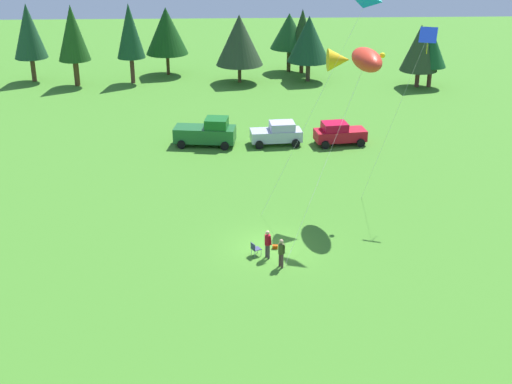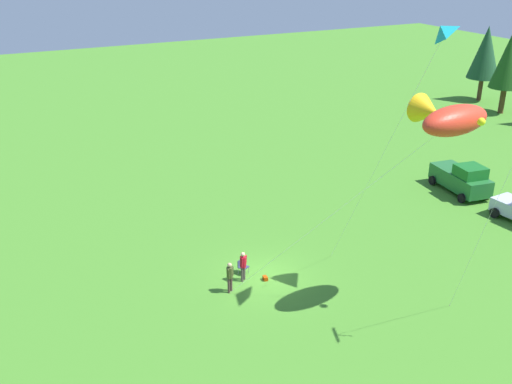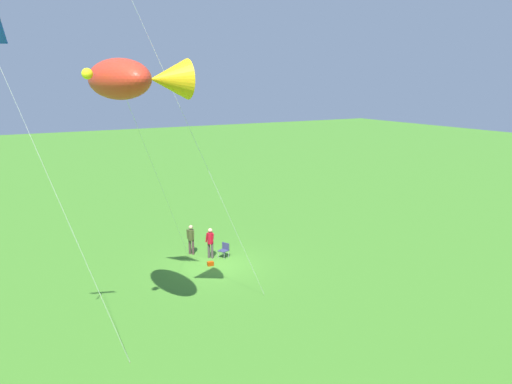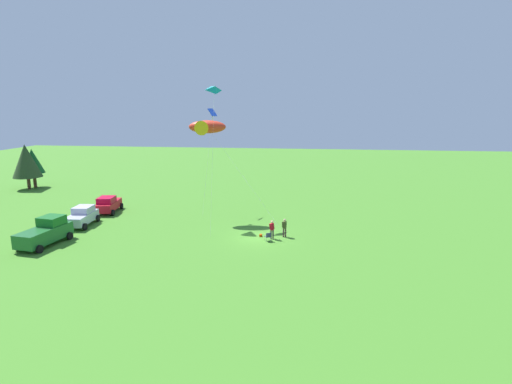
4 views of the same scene
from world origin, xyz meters
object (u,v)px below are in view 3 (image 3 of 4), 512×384
object	(u,v)px
person_spectator	(210,241)
backpack_on_grass	(210,264)
person_kite_flyer	(191,237)
kite_large_fish	(131,79)
folding_chair	(224,249)

from	to	relation	value
person_spectator	backpack_on_grass	xyz separation A→B (m)	(0.51, 1.10, -0.91)
person_kite_flyer	kite_large_fish	size ratio (longest dim) A/B	0.16
folding_chair	backpack_on_grass	world-z (taller)	folding_chair
kite_large_fish	person_spectator	bearing A→B (deg)	-129.17
backpack_on_grass	kite_large_fish	xyz separation A→B (m)	(5.60, 6.39, 9.73)
person_spectator	kite_large_fish	xyz separation A→B (m)	(6.11, 7.50, 8.82)
person_kite_flyer	backpack_on_grass	xyz separation A→B (m)	(-0.20, 2.21, -0.91)
backpack_on_grass	folding_chair	bearing A→B (deg)	-146.60
folding_chair	person_spectator	bearing A→B (deg)	-48.66
person_kite_flyer	person_spectator	bearing A→B (deg)	89.31
folding_chair	kite_large_fish	bearing A→B (deg)	19.36
person_spectator	kite_large_fish	world-z (taller)	kite_large_fish
person_kite_flyer	kite_large_fish	bearing A→B (deg)	24.68
backpack_on_grass	kite_large_fish	size ratio (longest dim) A/B	0.03
person_spectator	kite_large_fish	distance (m)	13.09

